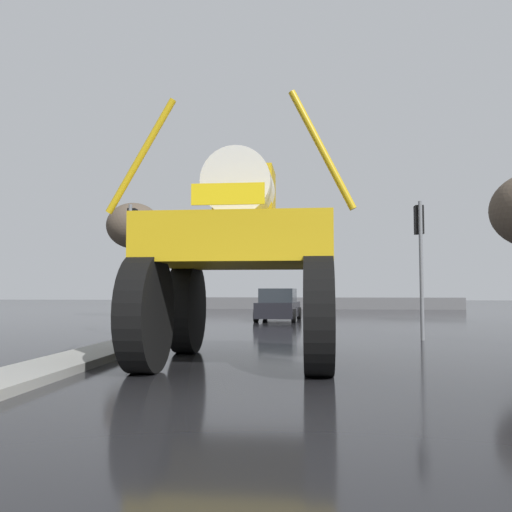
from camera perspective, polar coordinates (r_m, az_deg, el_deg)
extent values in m
plane|color=black|center=(24.03, 4.01, -7.01)|extent=(120.00, 120.00, 0.00)
cube|color=gray|center=(10.54, -20.14, -10.71)|extent=(1.17, 9.76, 0.15)
cylinder|color=black|center=(12.69, -7.19, -5.39)|extent=(0.49, 2.04, 2.04)
cylinder|color=black|center=(12.36, 6.41, -5.44)|extent=(0.49, 2.04, 2.04)
cylinder|color=black|center=(9.67, -11.42, -5.89)|extent=(0.49, 2.04, 2.04)
cylinder|color=black|center=(9.24, 6.55, -6.05)|extent=(0.49, 2.04, 2.04)
cube|color=gold|center=(10.92, -1.40, 1.19)|extent=(3.49, 3.84, 0.86)
cube|color=#A98611|center=(11.43, -1.14, 6.13)|extent=(1.20, 1.14, 1.18)
cylinder|color=silver|center=(10.53, -1.77, 7.28)|extent=(1.29, 1.21, 1.29)
cylinder|color=gold|center=(9.82, -11.93, 10.16)|extent=(1.23, 0.13, 2.02)
cylinder|color=gold|center=(9.37, 6.92, 10.97)|extent=(1.12, 0.12, 2.07)
cube|color=yellow|center=(9.10, -2.97, 6.49)|extent=(1.23, 0.05, 0.36)
cube|color=black|center=(25.90, 2.37, -5.61)|extent=(1.97, 4.21, 0.70)
cube|color=#23282D|center=(25.73, 2.33, -4.13)|extent=(1.70, 2.20, 0.64)
cylinder|color=black|center=(27.36, 0.95, -5.98)|extent=(0.22, 0.61, 0.60)
cylinder|color=black|center=(27.16, 4.52, -5.99)|extent=(0.22, 0.61, 0.60)
cylinder|color=black|center=(24.70, 0.01, -6.23)|extent=(0.22, 0.61, 0.60)
cylinder|color=black|center=(24.47, 3.96, -6.25)|extent=(0.22, 0.61, 0.60)
cylinder|color=slate|center=(16.98, -13.08, -1.50)|extent=(0.11, 0.11, 4.04)
cube|color=black|center=(17.30, -12.78, 3.45)|extent=(0.24, 0.32, 0.84)
sphere|color=red|center=(17.51, -12.57, 4.25)|extent=(0.17, 0.17, 0.17)
sphere|color=#3C2403|center=(17.48, -12.58, 3.38)|extent=(0.17, 0.17, 0.17)
sphere|color=black|center=(17.45, -12.59, 2.50)|extent=(0.17, 0.17, 0.17)
cylinder|color=slate|center=(16.38, 16.88, -1.43)|extent=(0.11, 0.11, 4.00)
cube|color=black|center=(16.71, 16.64, 3.63)|extent=(0.24, 0.32, 0.84)
sphere|color=red|center=(16.93, 16.50, 4.46)|extent=(0.17, 0.17, 0.17)
sphere|color=#3C2403|center=(16.90, 16.52, 3.55)|extent=(0.17, 0.17, 0.17)
sphere|color=black|center=(16.86, 16.54, 2.64)|extent=(0.17, 0.17, 0.17)
cylinder|color=slate|center=(34.69, 6.24, -2.70)|extent=(0.11, 0.11, 3.96)
cube|color=black|center=(34.96, 6.22, -0.31)|extent=(0.24, 0.32, 0.84)
sphere|color=red|center=(35.16, 6.21, 0.11)|extent=(0.17, 0.17, 0.17)
sphere|color=#3C2403|center=(35.14, 6.22, -0.33)|extent=(0.17, 0.17, 0.17)
sphere|color=black|center=(35.13, 6.22, -0.77)|extent=(0.17, 0.17, 0.17)
cylinder|color=#473828|center=(28.70, -12.73, -2.60)|extent=(0.27, 0.27, 3.79)
ellipsoid|color=brown|center=(28.89, -12.65, 3.10)|extent=(2.77, 2.77, 2.36)
cube|color=#59595B|center=(42.35, 4.75, -4.95)|extent=(24.54, 0.24, 0.90)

